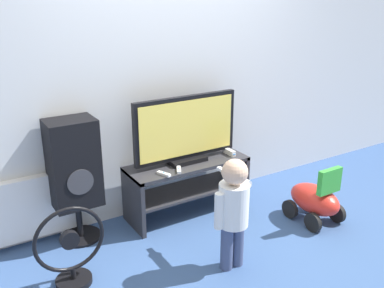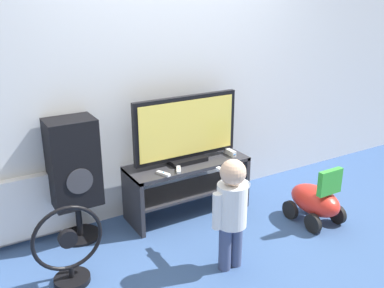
# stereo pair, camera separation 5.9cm
# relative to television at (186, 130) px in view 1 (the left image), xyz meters

# --- Properties ---
(ground_plane) EXTENTS (16.00, 16.00, 0.00)m
(ground_plane) POSITION_rel_television_xyz_m (0.00, -0.22, -0.80)
(ground_plane) COLOR #38568C
(wall_back) EXTENTS (10.00, 0.06, 2.60)m
(wall_back) POSITION_rel_television_xyz_m (0.00, 0.27, 0.50)
(wall_back) COLOR silver
(wall_back) RESTS_ON ground_plane
(tv_stand) EXTENTS (1.12, 0.41, 0.51)m
(tv_stand) POSITION_rel_television_xyz_m (0.00, -0.02, -0.47)
(tv_stand) COLOR #2D2D33
(tv_stand) RESTS_ON ground_plane
(television) EXTENTS (1.00, 0.20, 0.60)m
(television) POSITION_rel_television_xyz_m (0.00, 0.00, 0.00)
(television) COLOR black
(television) RESTS_ON tv_stand
(game_console) EXTENTS (0.04, 0.16, 0.05)m
(game_console) POSITION_rel_television_xyz_m (0.43, -0.06, -0.27)
(game_console) COLOR white
(game_console) RESTS_ON tv_stand
(remote_primary) EXTENTS (0.08, 0.13, 0.03)m
(remote_primary) POSITION_rel_television_xyz_m (-0.32, -0.17, -0.28)
(remote_primary) COLOR white
(remote_primary) RESTS_ON tv_stand
(remote_secondary) EXTENTS (0.09, 0.13, 0.03)m
(remote_secondary) POSITION_rel_television_xyz_m (-0.17, -0.16, -0.28)
(remote_secondary) COLOR white
(remote_secondary) RESTS_ON tv_stand
(child) EXTENTS (0.33, 0.49, 0.86)m
(child) POSITION_rel_television_xyz_m (-0.15, -0.90, -0.29)
(child) COLOR #3F4C72
(child) RESTS_ON ground_plane
(speaker_tower) EXTENTS (0.38, 0.34, 1.03)m
(speaker_tower) POSITION_rel_television_xyz_m (-0.99, 0.08, -0.15)
(speaker_tower) COLOR black
(speaker_tower) RESTS_ON ground_plane
(floor_fan) EXTENTS (0.49, 0.26, 0.60)m
(floor_fan) POSITION_rel_television_xyz_m (-1.22, -0.48, -0.53)
(floor_fan) COLOR black
(floor_fan) RESTS_ON ground_plane
(ride_on_toy) EXTENTS (0.34, 0.50, 0.55)m
(ride_on_toy) POSITION_rel_television_xyz_m (0.89, -0.74, -0.59)
(ride_on_toy) COLOR red
(ride_on_toy) RESTS_ON ground_plane
(radiator) EXTENTS (0.89, 0.08, 0.58)m
(radiator) POSITION_rel_television_xyz_m (-1.42, 0.20, -0.48)
(radiator) COLOR white
(radiator) RESTS_ON ground_plane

